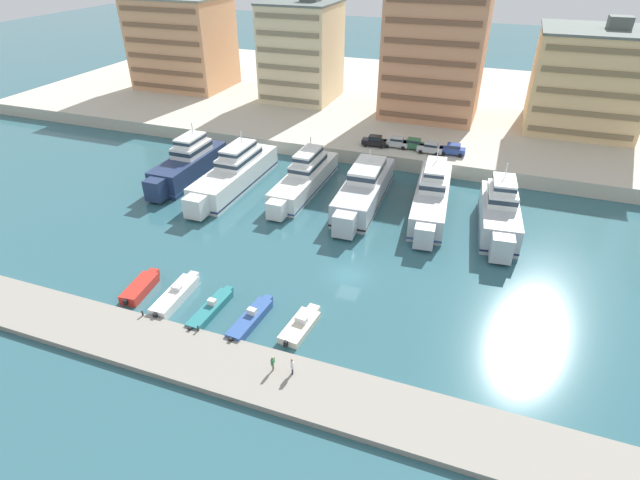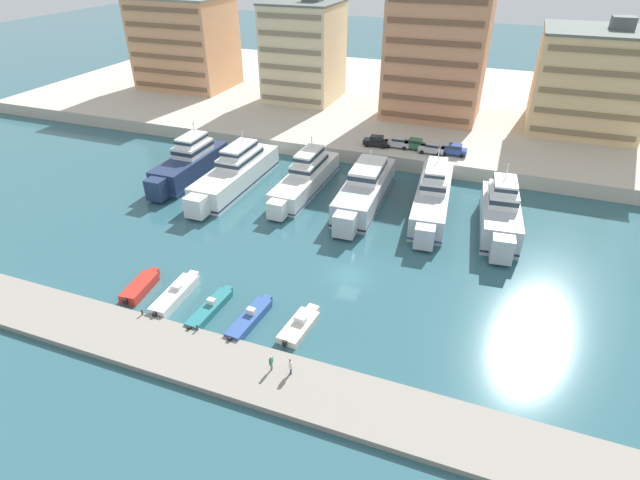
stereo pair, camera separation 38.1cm
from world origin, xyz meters
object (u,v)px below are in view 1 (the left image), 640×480
object	(u,v)px
car_green_mid_left	(413,143)
car_blue_center	(453,149)
motorboat_cream_center	(301,325)
car_silver_left	(396,142)
pedestrian_near_edge	(292,365)
car_black_far_left	(375,141)
yacht_navy_far_left	(189,164)
car_silver_center_left	(430,148)
motorboat_red_far_left	(141,287)
motorboat_teal_mid_left	(211,309)
yacht_white_mid_left	(305,177)
motorboat_white_left	(176,295)
yacht_silver_center_left	(364,189)
motorboat_blue_center_left	(251,319)
yacht_silver_center	(432,195)
pedestrian_mid_deck	(273,362)
yacht_white_left	(235,173)
yacht_silver_center_right	(500,213)

from	to	relation	value
car_green_mid_left	car_blue_center	xyz separation A→B (m)	(6.55, -0.25, 0.00)
motorboat_cream_center	car_silver_left	bearing A→B (deg)	91.16
pedestrian_near_edge	car_black_far_left	bearing A→B (deg)	97.05
yacht_navy_far_left	car_silver_center_left	xyz separation A→B (m)	(34.55, 17.80, 0.87)
motorboat_red_far_left	motorboat_teal_mid_left	world-z (taller)	motorboat_teal_mid_left
yacht_white_mid_left	car_black_far_left	size ratio (longest dim) A/B	4.97
yacht_navy_far_left	motorboat_red_far_left	bearing A→B (deg)	-67.54
motorboat_red_far_left	yacht_navy_far_left	bearing A→B (deg)	112.46
motorboat_white_left	yacht_navy_far_left	bearing A→B (deg)	120.03
motorboat_cream_center	car_silver_center_left	xyz separation A→B (m)	(4.89, 44.49, 2.88)
motorboat_red_far_left	pedestrian_near_edge	xyz separation A→B (m)	(20.21, -5.78, 1.09)
motorboat_teal_mid_left	yacht_silver_center_left	bearing A→B (deg)	74.77
motorboat_red_far_left	motorboat_blue_center_left	xyz separation A→B (m)	(13.48, -0.48, -0.04)
pedestrian_near_edge	yacht_navy_far_left	bearing A→B (deg)	133.70
yacht_silver_center	pedestrian_near_edge	xyz separation A→B (m)	(-5.97, -35.59, -0.63)
yacht_silver_center	pedestrian_mid_deck	size ratio (longest dim) A/B	14.32
motorboat_red_far_left	motorboat_blue_center_left	world-z (taller)	motorboat_blue_center_left
motorboat_teal_mid_left	yacht_navy_far_left	bearing A→B (deg)	126.16
motorboat_blue_center_left	yacht_white_mid_left	bearing A→B (deg)	101.58
motorboat_blue_center_left	motorboat_cream_center	distance (m)	5.05
car_black_far_left	pedestrian_near_edge	bearing A→B (deg)	-82.95
yacht_silver_center	car_black_far_left	size ratio (longest dim) A/B	5.33
motorboat_teal_mid_left	car_blue_center	world-z (taller)	car_blue_center
yacht_white_mid_left	car_silver_center_left	size ratio (longest dim) A/B	5.04
yacht_white_left	motorboat_cream_center	world-z (taller)	yacht_white_left
motorboat_blue_center_left	car_silver_center_left	bearing A→B (deg)	77.73
motorboat_cream_center	motorboat_white_left	bearing A→B (deg)	-178.81
yacht_silver_center_right	motorboat_teal_mid_left	world-z (taller)	yacht_silver_center_right
yacht_silver_center	car_blue_center	distance (m)	15.72
yacht_white_mid_left	pedestrian_mid_deck	distance (m)	37.29
yacht_white_left	yacht_white_mid_left	distance (m)	10.66
yacht_silver_center	motorboat_white_left	bearing A→B (deg)	-126.26
motorboat_red_far_left	car_silver_left	world-z (taller)	car_silver_left
pedestrian_mid_deck	motorboat_cream_center	bearing A→B (deg)	90.14
motorboat_white_left	yacht_silver_center	bearing A→B (deg)	53.74
motorboat_teal_mid_left	motorboat_blue_center_left	distance (m)	4.55
yacht_white_left	yacht_white_mid_left	bearing A→B (deg)	14.68
car_silver_left	motorboat_white_left	bearing A→B (deg)	-106.12
yacht_silver_center_left	pedestrian_mid_deck	bearing A→B (deg)	-87.24
car_silver_center_left	pedestrian_mid_deck	world-z (taller)	car_silver_center_left
motorboat_white_left	pedestrian_near_edge	distance (m)	16.91
yacht_white_mid_left	motorboat_red_far_left	distance (m)	30.54
yacht_silver_center	car_silver_left	bearing A→B (deg)	118.70
yacht_white_left	car_black_far_left	bearing A→B (deg)	46.66
motorboat_teal_mid_left	pedestrian_near_edge	size ratio (longest dim) A/B	4.31
car_silver_left	pedestrian_mid_deck	xyz separation A→B (m)	(0.93, -51.56, -1.76)
yacht_navy_far_left	car_green_mid_left	world-z (taller)	yacht_navy_far_left
yacht_white_mid_left	car_blue_center	distance (m)	25.21
car_blue_center	motorboat_white_left	bearing A→B (deg)	-116.35
car_silver_left	yacht_navy_far_left	bearing A→B (deg)	-147.23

